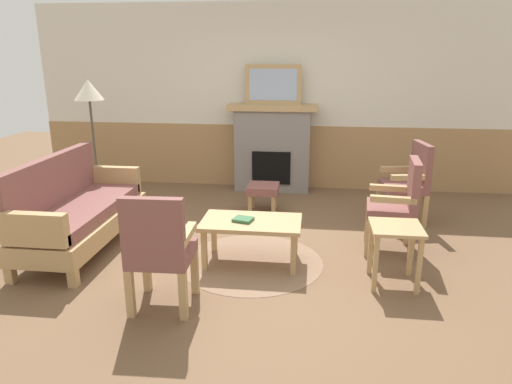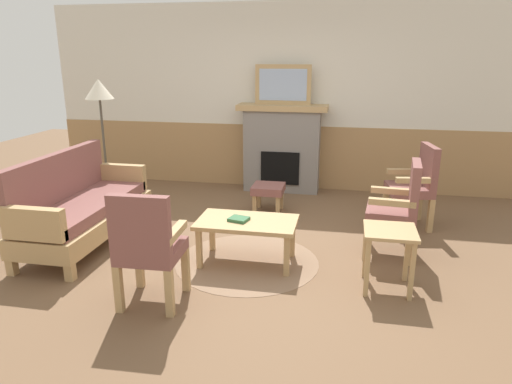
{
  "view_description": "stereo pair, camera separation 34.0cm",
  "coord_description": "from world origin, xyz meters",
  "px_view_note": "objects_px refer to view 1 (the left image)",
  "views": [
    {
      "loc": [
        0.59,
        -4.41,
        1.98
      ],
      "look_at": [
        0.0,
        0.35,
        0.55
      ],
      "focal_mm": 32.51,
      "sensor_mm": 36.0,
      "label": 1
    },
    {
      "loc": [
        0.92,
        -4.35,
        1.98
      ],
      "look_at": [
        0.0,
        0.35,
        0.55
      ],
      "focal_mm": 32.51,
      "sensor_mm": 36.0,
      "label": 2
    }
  ],
  "objects_px": {
    "footstool": "(263,190)",
    "floor_lamp_by_couch": "(89,98)",
    "fireplace": "(272,147)",
    "coffee_table": "(251,226)",
    "couch": "(78,212)",
    "armchair_front_left": "(159,247)",
    "side_table": "(395,238)",
    "framed_picture": "(273,85)",
    "armchair_near_fireplace": "(399,202)",
    "book_on_table": "(243,219)",
    "armchair_by_window_left": "(409,179)"
  },
  "relations": [
    {
      "from": "footstool",
      "to": "floor_lamp_by_couch",
      "type": "bearing_deg",
      "value": -175.56
    },
    {
      "from": "fireplace",
      "to": "coffee_table",
      "type": "distance_m",
      "value": 2.6
    },
    {
      "from": "couch",
      "to": "floor_lamp_by_couch",
      "type": "bearing_deg",
      "value": 106.57
    },
    {
      "from": "armchair_front_left",
      "to": "side_table",
      "type": "height_order",
      "value": "armchair_front_left"
    },
    {
      "from": "framed_picture",
      "to": "coffee_table",
      "type": "bearing_deg",
      "value": -89.4
    },
    {
      "from": "coffee_table",
      "to": "armchair_near_fireplace",
      "type": "height_order",
      "value": "armchair_near_fireplace"
    },
    {
      "from": "coffee_table",
      "to": "footstool",
      "type": "relative_size",
      "value": 2.4
    },
    {
      "from": "coffee_table",
      "to": "armchair_near_fireplace",
      "type": "xyz_separation_m",
      "value": [
        1.45,
        0.46,
        0.15
      ]
    },
    {
      "from": "book_on_table",
      "to": "side_table",
      "type": "height_order",
      "value": "side_table"
    },
    {
      "from": "fireplace",
      "to": "armchair_by_window_left",
      "type": "distance_m",
      "value": 2.14
    },
    {
      "from": "fireplace",
      "to": "coffee_table",
      "type": "bearing_deg",
      "value": -89.4
    },
    {
      "from": "footstool",
      "to": "armchair_near_fireplace",
      "type": "bearing_deg",
      "value": -35.88
    },
    {
      "from": "couch",
      "to": "armchair_by_window_left",
      "type": "relative_size",
      "value": 1.84
    },
    {
      "from": "footstool",
      "to": "armchair_front_left",
      "type": "bearing_deg",
      "value": -102.3
    },
    {
      "from": "armchair_front_left",
      "to": "floor_lamp_by_couch",
      "type": "bearing_deg",
      "value": 124.67
    },
    {
      "from": "side_table",
      "to": "fireplace",
      "type": "bearing_deg",
      "value": 114.98
    },
    {
      "from": "framed_picture",
      "to": "floor_lamp_by_couch",
      "type": "height_order",
      "value": "framed_picture"
    },
    {
      "from": "book_on_table",
      "to": "floor_lamp_by_couch",
      "type": "height_order",
      "value": "floor_lamp_by_couch"
    },
    {
      "from": "framed_picture",
      "to": "floor_lamp_by_couch",
      "type": "xyz_separation_m",
      "value": [
        -2.19,
        -1.2,
        -0.11
      ]
    },
    {
      "from": "couch",
      "to": "side_table",
      "type": "bearing_deg",
      "value": -7.82
    },
    {
      "from": "framed_picture",
      "to": "side_table",
      "type": "xyz_separation_m",
      "value": [
        1.34,
        -2.87,
        -1.13
      ]
    },
    {
      "from": "framed_picture",
      "to": "armchair_near_fireplace",
      "type": "xyz_separation_m",
      "value": [
        1.48,
        -2.13,
        -1.02
      ]
    },
    {
      "from": "couch",
      "to": "armchair_front_left",
      "type": "xyz_separation_m",
      "value": [
        1.25,
        -1.1,
        0.14
      ]
    },
    {
      "from": "fireplace",
      "to": "coffee_table",
      "type": "xyz_separation_m",
      "value": [
        0.03,
        -2.59,
        -0.27
      ]
    },
    {
      "from": "armchair_by_window_left",
      "to": "coffee_table",
      "type": "bearing_deg",
      "value": -141.48
    },
    {
      "from": "coffee_table",
      "to": "framed_picture",
      "type": "bearing_deg",
      "value": 90.6
    },
    {
      "from": "coffee_table",
      "to": "armchair_front_left",
      "type": "xyz_separation_m",
      "value": [
        -0.6,
        -0.95,
        0.15
      ]
    },
    {
      "from": "armchair_near_fireplace",
      "to": "armchair_front_left",
      "type": "distance_m",
      "value": 2.49
    },
    {
      "from": "couch",
      "to": "coffee_table",
      "type": "xyz_separation_m",
      "value": [
        1.85,
        -0.15,
        -0.01
      ]
    },
    {
      "from": "couch",
      "to": "armchair_front_left",
      "type": "relative_size",
      "value": 1.84
    },
    {
      "from": "book_on_table",
      "to": "side_table",
      "type": "distance_m",
      "value": 1.41
    },
    {
      "from": "fireplace",
      "to": "side_table",
      "type": "xyz_separation_m",
      "value": [
        1.34,
        -2.87,
        -0.22
      ]
    },
    {
      "from": "couch",
      "to": "coffee_table",
      "type": "distance_m",
      "value": 1.85
    },
    {
      "from": "framed_picture",
      "to": "coffee_table",
      "type": "xyz_separation_m",
      "value": [
        0.03,
        -2.59,
        -1.17
      ]
    },
    {
      "from": "fireplace",
      "to": "framed_picture",
      "type": "distance_m",
      "value": 0.91
    },
    {
      "from": "fireplace",
      "to": "book_on_table",
      "type": "xyz_separation_m",
      "value": [
        -0.05,
        -2.61,
        -0.2
      ]
    },
    {
      "from": "framed_picture",
      "to": "armchair_front_left",
      "type": "relative_size",
      "value": 0.82
    },
    {
      "from": "couch",
      "to": "coffee_table",
      "type": "height_order",
      "value": "couch"
    },
    {
      "from": "armchair_by_window_left",
      "to": "armchair_front_left",
      "type": "height_order",
      "value": "same"
    },
    {
      "from": "framed_picture",
      "to": "footstool",
      "type": "height_order",
      "value": "framed_picture"
    },
    {
      "from": "coffee_table",
      "to": "footstool",
      "type": "bearing_deg",
      "value": 91.98
    },
    {
      "from": "footstool",
      "to": "armchair_front_left",
      "type": "xyz_separation_m",
      "value": [
        -0.55,
        -2.5,
        0.25
      ]
    },
    {
      "from": "armchair_near_fireplace",
      "to": "armchair_front_left",
      "type": "bearing_deg",
      "value": -145.46
    },
    {
      "from": "book_on_table",
      "to": "armchair_by_window_left",
      "type": "relative_size",
      "value": 0.18
    },
    {
      "from": "armchair_near_fireplace",
      "to": "side_table",
      "type": "height_order",
      "value": "armchair_near_fireplace"
    },
    {
      "from": "book_on_table",
      "to": "armchair_front_left",
      "type": "xyz_separation_m",
      "value": [
        -0.52,
        -0.93,
        0.08
      ]
    },
    {
      "from": "floor_lamp_by_couch",
      "to": "armchair_near_fireplace",
      "type": "bearing_deg",
      "value": -14.12
    },
    {
      "from": "side_table",
      "to": "framed_picture",
      "type": "bearing_deg",
      "value": 114.98
    },
    {
      "from": "armchair_near_fireplace",
      "to": "armchair_by_window_left",
      "type": "bearing_deg",
      "value": 73.27
    },
    {
      "from": "couch",
      "to": "footstool",
      "type": "xyz_separation_m",
      "value": [
        1.79,
        1.4,
        -0.11
      ]
    }
  ]
}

